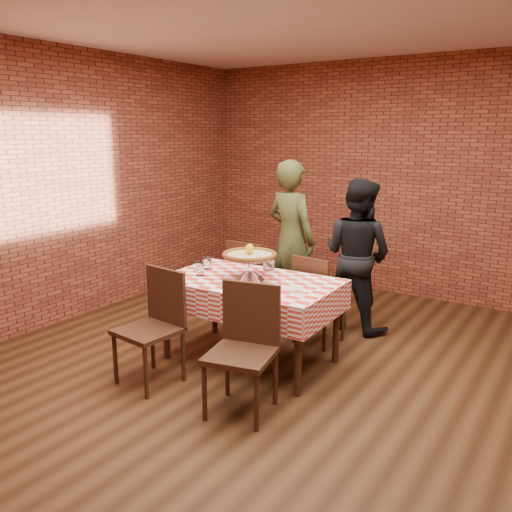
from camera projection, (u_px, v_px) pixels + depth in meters
name	position (u px, v px, depth m)	size (l,w,h in m)	color
ground	(278.00, 385.00, 4.31)	(6.00, 6.00, 0.00)	black
back_wall	(407.00, 180.00, 6.41)	(5.50, 5.50, 0.00)	maroon
table	(250.00, 321.00, 4.70)	(1.50, 0.90, 0.75)	#422516
tablecloth	(250.00, 293.00, 4.64)	(1.54, 0.94, 0.26)	red
pizza_stand	(250.00, 268.00, 4.60)	(0.47, 0.47, 0.21)	silver
pizza	(250.00, 255.00, 4.57)	(0.48, 0.48, 0.03)	beige
lemon	(250.00, 249.00, 4.56)	(0.07, 0.07, 0.10)	yellow
water_glass_left	(200.00, 269.00, 4.73)	(0.08, 0.08, 0.12)	white
water_glass_right	(208.00, 263.00, 4.95)	(0.08, 0.08, 0.12)	white
side_plate	(291.00, 289.00, 4.32)	(0.15, 0.15, 0.01)	white
sweetener_packet_a	(300.00, 294.00, 4.19)	(0.05, 0.04, 0.01)	white
sweetener_packet_b	(304.00, 295.00, 4.17)	(0.05, 0.04, 0.01)	white
condiment_caddy	(269.00, 264.00, 4.85)	(0.10, 0.08, 0.14)	silver
chair_near_left	(148.00, 329.00, 4.25)	(0.45, 0.45, 0.93)	#422516
chair_near_right	(241.00, 353.00, 3.79)	(0.46, 0.46, 0.94)	#422516
chair_far_left	(255.00, 282.00, 5.61)	(0.44, 0.44, 0.93)	#422516
chair_far_right	(320.00, 299.00, 5.11)	(0.40, 0.40, 0.88)	#422516
diner_olive	(291.00, 239.00, 5.79)	(0.63, 0.42, 1.74)	#3F4421
diner_black	(357.00, 255.00, 5.41)	(0.76, 0.60, 1.57)	black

